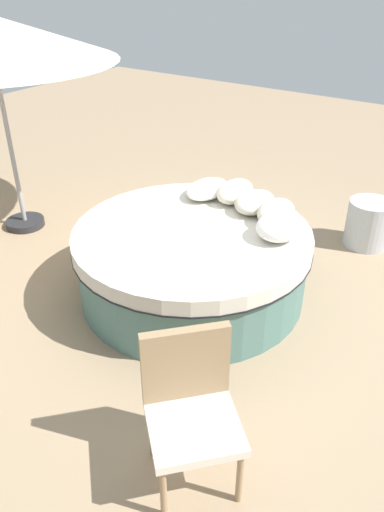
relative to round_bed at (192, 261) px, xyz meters
name	(u,v)px	position (x,y,z in m)	size (l,w,h in m)	color
ground_plane	(192,292)	(0.00, 0.00, -0.34)	(16.00, 16.00, 0.00)	#9E8466
round_bed	(192,261)	(0.00, 0.00, 0.00)	(2.14, 2.14, 0.66)	#4C726B
throw_pillow_0	(278,227)	(0.30, -0.69, 0.43)	(0.42, 0.37, 0.21)	white
throw_pillow_1	(276,212)	(0.56, -0.54, 0.43)	(0.44, 0.31, 0.21)	beige
throw_pillow_2	(255,202)	(0.66, -0.27, 0.41)	(0.48, 0.35, 0.18)	beige
throw_pillow_3	(234,191)	(0.75, 0.00, 0.43)	(0.48, 0.30, 0.21)	beige
throw_pillow_4	(207,189)	(0.70, 0.29, 0.40)	(0.54, 0.36, 0.15)	white
patio_chair	(190,399)	(-1.55, -1.04, 0.22)	(0.72, 0.72, 0.98)	#997A56
side_table	(368,223)	(1.84, -1.07, -0.08)	(0.48, 0.48, 0.51)	#B7B7BC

